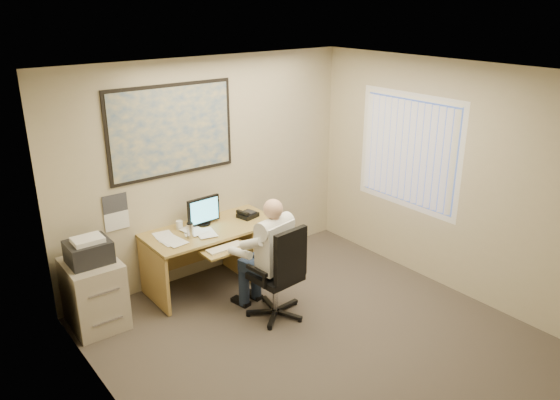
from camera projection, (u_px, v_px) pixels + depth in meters
room_shell at (335, 226)px, 5.02m from camera, size 4.00×4.50×2.70m
desk at (235, 244)px, 6.81m from camera, size 1.60×0.97×1.09m
world_map at (172, 131)px, 6.21m from camera, size 1.56×0.03×1.06m
wall_calendar at (116, 212)px, 6.07m from camera, size 0.28×0.01×0.42m
window_blinds at (408, 152)px, 6.68m from camera, size 0.06×1.40×1.30m
filing_cabinet at (94, 288)px, 5.77m from camera, size 0.54×0.65×1.03m
office_chair at (278, 291)px, 5.95m from camera, size 0.71×0.71×1.09m
person at (274, 258)px, 5.88m from camera, size 0.70×0.89×1.36m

